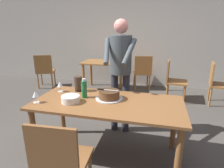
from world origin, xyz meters
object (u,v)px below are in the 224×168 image
Objects in this scene: person_cutting_cake at (120,65)px; background_chair_0 at (173,79)px; main_dining_table at (108,109)px; cake_knife at (104,90)px; wine_glass_near at (60,84)px; chair_near_side at (61,160)px; hurricane_lamp at (78,84)px; background_table at (103,68)px; cake_on_platter at (109,95)px; water_bottle at (84,89)px; plate_stack at (71,99)px; background_chair_2 at (217,82)px; background_chair_3 at (142,71)px; background_chair_1 at (45,70)px; wine_glass_far at (35,94)px.

person_cutting_cake reaches higher than background_chair_0.
cake_knife is (-0.08, 0.09, 0.22)m from main_dining_table.
wine_glass_near is 0.16× the size of chair_near_side.
hurricane_lamp reaches higher than cake_knife.
background_table is (-0.61, 3.33, 0.09)m from chair_near_side.
water_bottle reaches higher than cake_on_platter.
plate_stack is at bearing -119.59° from water_bottle.
cake_on_platter is 1.26× the size of cake_knife.
background_chair_2 is 1.00× the size of background_chair_3.
background_chair_0 reaches higher than main_dining_table.
background_chair_2 is at bearing 50.41° from main_dining_table.
cake_on_platter is 0.34× the size of background_table.
main_dining_table is 2.00× the size of background_chair_0.
cake_knife is at bearing -44.21° from background_chair_1.
water_bottle is at bearing -51.46° from hurricane_lamp.
hurricane_lamp is (-0.17, 0.22, -0.01)m from water_bottle.
plate_stack is 1.53× the size of wine_glass_near.
water_bottle is 0.15× the size of person_cutting_cake.
water_bottle is at bearing 97.15° from chair_near_side.
main_dining_table is 3.33m from background_chair_1.
cake_on_platter reaches higher than main_dining_table.
wine_glass_near is (-0.73, 0.10, 0.05)m from cake_on_platter.
background_chair_1 is at bearing 127.54° from wine_glass_near.
background_table is (-0.82, 2.53, -0.07)m from main_dining_table.
person_cutting_cake is at bearing 30.26° from wine_glass_near.
background_chair_0 reaches higher than cake_on_platter.
cake_on_platter is 3.27m from background_chair_1.
plate_stack is 1.53× the size of wine_glass_far.
background_chair_0 is (0.91, 2.21, -0.15)m from main_dining_table.
background_chair_0 is (1.41, 1.93, -0.37)m from hurricane_lamp.
cake_knife is 1.23× the size of plate_stack.
background_chair_3 is (0.67, 2.52, -0.37)m from hurricane_lamp.
cake_on_platter is 2.36× the size of wine_glass_near.
background_chair_3 is (0.91, 2.61, -0.36)m from wine_glass_near.
wine_glass_near is 0.16× the size of background_chair_3.
wine_glass_near is 0.16× the size of background_chair_0.
plate_stack is 0.77m from chair_near_side.
wine_glass_far is 0.16× the size of chair_near_side.
background_table is (-0.75, 2.44, -0.29)m from cake_knife.
background_chair_0 is (0.92, 2.12, -0.31)m from cake_on_platter.
person_cutting_cake reaches higher than plate_stack.
wine_glass_near is at bearing 117.55° from chair_near_side.
main_dining_table is 7.18× the size of water_bottle.
chair_near_side reaches higher than cake_knife.
hurricane_lamp is 2.99m from background_chair_2.
wine_glass_near is 0.16× the size of background_chair_2.
background_table is 2.64m from background_chair_2.
background_chair_0 is 3.29m from background_chair_1.
plate_stack reaches higher than background_table.
plate_stack is 3.14m from background_chair_1.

